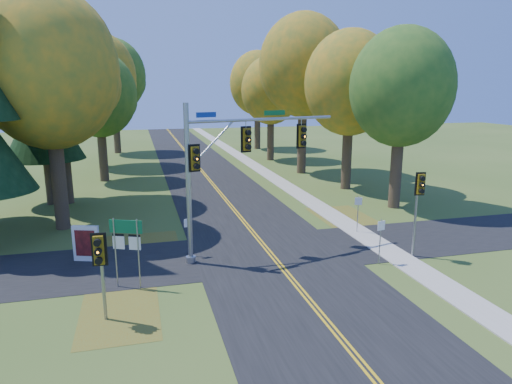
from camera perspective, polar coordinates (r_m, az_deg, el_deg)
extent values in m
plane|color=#39521D|center=(22.73, 3.04, -9.17)|extent=(160.00, 160.00, 0.00)
cube|color=black|center=(22.73, 3.04, -9.15)|extent=(8.00, 160.00, 0.02)
cube|color=black|center=(24.51, 1.61, -7.47)|extent=(60.00, 6.00, 0.02)
cube|color=gold|center=(22.69, 2.80, -9.14)|extent=(0.10, 160.00, 0.01)
cube|color=gold|center=(22.75, 3.29, -9.09)|extent=(0.10, 160.00, 0.01)
cube|color=#9E998E|center=(25.20, 16.71, -7.40)|extent=(1.60, 160.00, 0.06)
cube|color=brown|center=(25.51, -13.97, -7.04)|extent=(4.00, 6.00, 0.00)
cube|color=brown|center=(30.46, 11.85, -3.67)|extent=(3.50, 8.00, 0.00)
cube|color=brown|center=(19.08, -16.66, -14.21)|extent=(3.00, 5.00, 0.00)
cylinder|color=#38281C|center=(30.17, -23.46, 1.96)|extent=(0.86, 0.86, 6.75)
ellipsoid|color=orange|center=(29.75, -24.54, 13.71)|extent=(8.00, 8.00, 9.20)
sphere|color=orange|center=(30.71, -21.03, 12.45)|extent=(4.80, 4.80, 4.80)
sphere|color=orange|center=(29.26, -27.75, 15.02)|extent=(4.40, 4.40, 4.40)
cylinder|color=#38281C|center=(34.36, 17.13, 3.09)|extent=(0.83, 0.83, 6.08)
ellipsoid|color=#4B6E22|center=(33.92, 17.75, 12.38)|extent=(7.20, 7.20, 8.28)
sphere|color=#4B6E22|center=(35.61, 18.73, 11.14)|extent=(4.32, 4.32, 4.32)
sphere|color=#4B6E22|center=(32.66, 16.61, 13.72)|extent=(3.96, 3.96, 3.96)
cylinder|color=#38281C|center=(36.95, -22.90, 4.36)|extent=(0.89, 0.89, 7.42)
ellipsoid|color=orange|center=(36.69, -23.84, 14.78)|extent=(8.60, 8.60, 9.89)
sphere|color=orange|center=(37.73, -20.77, 13.64)|extent=(5.16, 5.16, 5.16)
sphere|color=orange|center=(36.15, -26.62, 15.94)|extent=(4.73, 4.73, 4.73)
cylinder|color=#38281C|center=(39.94, 11.30, 4.86)|extent=(0.84, 0.84, 6.30)
ellipsoid|color=orange|center=(39.59, 11.67, 13.22)|extent=(7.60, 7.60, 8.74)
sphere|color=orange|center=(41.28, 12.85, 12.08)|extent=(4.56, 4.56, 4.56)
sphere|color=orange|center=(38.34, 10.40, 14.43)|extent=(4.18, 4.18, 4.18)
cylinder|color=#38281C|center=(44.92, -18.62, 4.87)|extent=(0.81, 0.81, 5.62)
ellipsoid|color=#4B6E22|center=(44.56, -19.10, 11.49)|extent=(6.80, 6.80, 7.82)
sphere|color=#4B6E22|center=(45.52, -17.22, 10.77)|extent=(4.08, 4.08, 4.08)
sphere|color=#4B6E22|center=(43.98, -20.81, 12.24)|extent=(3.74, 3.74, 3.74)
cylinder|color=#38281C|center=(46.83, 5.77, 7.02)|extent=(0.90, 0.90, 7.65)
ellipsoid|color=orange|center=(46.65, 5.97, 15.48)|extent=(8.80, 8.80, 10.12)
sphere|color=orange|center=(48.48, 7.39, 14.30)|extent=(5.28, 5.28, 5.28)
sphere|color=orange|center=(45.35, 4.50, 16.70)|extent=(4.84, 4.84, 4.84)
cylinder|color=#38281C|center=(53.52, -18.75, 6.76)|extent=(0.87, 0.87, 6.98)
ellipsoid|color=orange|center=(53.30, -19.25, 13.57)|extent=(8.20, 8.20, 9.43)
sphere|color=orange|center=(54.43, -17.33, 12.80)|extent=(4.92, 4.92, 4.92)
sphere|color=orange|center=(52.63, -20.99, 14.35)|extent=(4.51, 4.51, 4.51)
cylinder|color=#38281C|center=(55.42, 1.83, 7.03)|extent=(0.82, 0.82, 5.85)
ellipsoid|color=orange|center=(55.14, 1.87, 12.60)|extent=(7.00, 7.00, 8.05)
sphere|color=orange|center=(56.56, 2.95, 11.88)|extent=(4.20, 4.20, 4.20)
sphere|color=orange|center=(54.13, 0.82, 13.34)|extent=(3.85, 3.85, 3.85)
cylinder|color=#38281C|center=(64.29, -17.07, 7.88)|extent=(0.88, 0.88, 7.20)
ellipsoid|color=#4B6E22|center=(64.12, -17.46, 13.71)|extent=(8.40, 8.40, 9.66)
sphere|color=#4B6E22|center=(65.32, -15.85, 13.04)|extent=(5.04, 5.04, 5.04)
sphere|color=#4B6E22|center=(63.39, -18.91, 14.39)|extent=(4.62, 4.62, 4.62)
cylinder|color=#38281C|center=(65.97, 0.18, 8.26)|extent=(0.85, 0.85, 6.53)
ellipsoid|color=orange|center=(65.77, 0.18, 13.47)|extent=(7.80, 7.80, 8.97)
sphere|color=orange|center=(67.30, 1.23, 12.79)|extent=(4.68, 4.68, 4.68)
sphere|color=orange|center=(64.69, -0.84, 14.17)|extent=(4.29, 4.29, 4.29)
cylinder|color=#38281C|center=(37.26, -24.50, 1.14)|extent=(0.50, 0.50, 3.42)
cone|color=black|center=(36.71, -25.14, 7.94)|extent=(5.60, 5.60, 5.45)
cone|color=black|center=(36.67, -25.73, 13.99)|extent=(4.57, 4.57, 5.45)
cone|color=black|center=(37.04, -26.35, 20.00)|extent=(3.55, 3.55, 5.45)
cylinder|color=#94989C|center=(22.15, -8.44, 0.77)|extent=(0.25, 0.25, 7.87)
cylinder|color=#94989C|center=(23.22, -8.14, -8.36)|extent=(0.49, 0.49, 0.34)
cylinder|color=#94989C|center=(23.55, 1.04, 9.08)|extent=(8.20, 2.28, 0.16)
cylinder|color=#94989C|center=(22.30, -5.62, 5.91)|extent=(2.48, 0.74, 2.32)
cylinder|color=#94989C|center=(23.04, -1.28, 8.49)|extent=(0.04, 0.04, 0.40)
cube|color=#72590C|center=(23.11, -1.27, 6.60)|extent=(0.45, 0.42, 1.12)
cube|color=black|center=(23.11, -1.27, 6.60)|extent=(0.57, 0.18, 1.33)
sphere|color=orange|center=(22.89, -0.96, 6.54)|extent=(0.20, 0.20, 0.20)
cylinder|color=black|center=(22.85, -0.96, 7.44)|extent=(0.31, 0.24, 0.27)
cylinder|color=black|center=(22.89, -0.96, 6.54)|extent=(0.31, 0.24, 0.27)
cylinder|color=black|center=(22.93, -0.96, 5.64)|extent=(0.31, 0.24, 0.27)
cylinder|color=#94989C|center=(24.80, 5.70, 8.74)|extent=(0.04, 0.04, 0.40)
cube|color=#72590C|center=(24.87, 5.66, 6.98)|extent=(0.45, 0.42, 1.12)
cube|color=black|center=(24.87, 5.66, 6.98)|extent=(0.57, 0.18, 1.33)
sphere|color=orange|center=(24.66, 6.00, 6.92)|extent=(0.20, 0.20, 0.20)
cylinder|color=black|center=(24.62, 6.02, 7.76)|extent=(0.31, 0.24, 0.27)
cylinder|color=black|center=(24.66, 6.00, 6.92)|extent=(0.31, 0.24, 0.27)
cylinder|color=black|center=(24.70, 5.98, 6.09)|extent=(0.31, 0.24, 0.27)
cube|color=#72590C|center=(21.86, -7.71, 4.23)|extent=(0.45, 0.42, 1.12)
cube|color=black|center=(21.86, -7.71, 4.23)|extent=(0.57, 0.18, 1.33)
sphere|color=orange|center=(21.62, -7.46, 4.14)|extent=(0.20, 0.20, 0.20)
cylinder|color=black|center=(21.57, -7.48, 5.08)|extent=(0.31, 0.24, 0.27)
cylinder|color=black|center=(21.62, -7.46, 4.14)|extent=(0.31, 0.24, 0.27)
cylinder|color=black|center=(21.68, -7.43, 3.20)|extent=(0.31, 0.24, 0.27)
cube|color=navy|center=(22.09, -6.25, 9.57)|extent=(0.99, 0.30, 0.25)
cube|color=#0C5926|center=(23.85, 2.35, 9.87)|extent=(1.21, 0.36, 0.25)
cylinder|color=gray|center=(24.57, 19.31, -2.80)|extent=(0.12, 0.12, 4.39)
cube|color=#72590C|center=(24.00, 19.83, 0.97)|extent=(0.38, 0.35, 1.00)
cube|color=black|center=(24.00, 19.83, 0.97)|extent=(0.52, 0.11, 1.18)
sphere|color=orange|center=(23.80, 20.06, 0.85)|extent=(0.18, 0.18, 0.18)
cylinder|color=black|center=(23.74, 20.12, 1.61)|extent=(0.26, 0.19, 0.24)
cylinder|color=black|center=(23.80, 20.06, 0.85)|extent=(0.26, 0.19, 0.24)
cylinder|color=black|center=(23.86, 20.01, 0.10)|extent=(0.26, 0.19, 0.24)
cylinder|color=gray|center=(18.04, -18.61, -10.06)|extent=(0.13, 0.13, 3.40)
cube|color=#72590C|center=(17.42, -19.01, -6.80)|extent=(0.39, 0.35, 1.06)
cube|color=black|center=(17.42, -19.01, -6.80)|extent=(0.55, 0.08, 1.25)
sphere|color=orange|center=(17.19, -19.14, -7.07)|extent=(0.19, 0.19, 0.19)
cylinder|color=black|center=(17.08, -19.22, -6.00)|extent=(0.27, 0.19, 0.25)
cylinder|color=black|center=(17.19, -19.14, -7.07)|extent=(0.27, 0.19, 0.25)
cylinder|color=black|center=(17.30, -19.06, -8.13)|extent=(0.27, 0.19, 0.25)
cylinder|color=gray|center=(20.77, -17.15, -7.29)|extent=(0.06, 0.06, 3.14)
cylinder|color=gray|center=(20.34, -14.47, -7.54)|extent=(0.06, 0.06, 3.14)
cube|color=#0D5C32|center=(20.20, -15.99, -4.18)|extent=(1.36, 0.62, 0.58)
cube|color=silver|center=(20.20, -15.99, -4.18)|extent=(1.15, 0.50, 0.08)
cube|color=silver|center=(20.57, -16.80, -6.07)|extent=(0.50, 0.25, 0.58)
cube|color=black|center=(20.47, -16.86, -5.15)|extent=(0.48, 0.21, 0.10)
cube|color=silver|center=(20.28, -14.92, -6.23)|extent=(0.50, 0.25, 0.58)
cube|color=black|center=(20.17, -14.97, -5.30)|extent=(0.48, 0.21, 0.10)
cube|color=silver|center=(24.48, -20.46, -6.06)|extent=(1.32, 0.62, 1.85)
cube|color=maroon|center=(24.38, -20.57, -6.02)|extent=(0.98, 0.36, 1.34)
cube|color=silver|center=(24.95, -21.40, -7.66)|extent=(0.10, 0.10, 0.31)
cube|color=silver|center=(24.52, -19.21, -7.84)|extent=(0.10, 0.10, 0.31)
cylinder|color=gray|center=(28.02, 12.60, -2.75)|extent=(0.05, 0.05, 2.27)
cube|color=silver|center=(27.80, 12.69, -1.13)|extent=(0.42, 0.16, 0.46)
cylinder|color=gray|center=(23.32, 15.24, -6.03)|extent=(0.05, 0.05, 2.30)
cube|color=white|center=(23.06, 15.40, -4.07)|extent=(0.44, 0.13, 0.47)
cylinder|color=gray|center=(23.85, -8.48, -5.57)|extent=(0.05, 0.05, 2.08)
cube|color=white|center=(23.60, -8.53, -3.84)|extent=(0.39, 0.13, 0.43)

